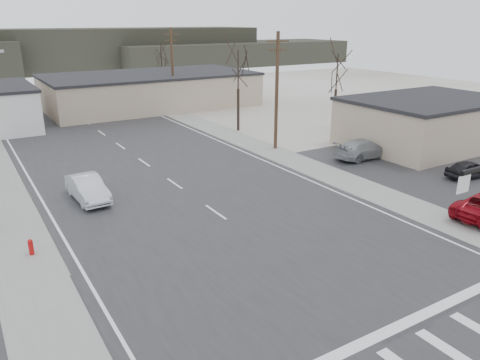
% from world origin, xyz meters
% --- Properties ---
extents(ground, '(140.00, 140.00, 0.00)m').
position_xyz_m(ground, '(0.00, 0.00, 0.00)').
color(ground, silver).
rests_on(ground, ground).
extents(main_road, '(18.00, 110.00, 0.05)m').
position_xyz_m(main_road, '(0.00, 15.00, 0.02)').
color(main_road, '#252628').
rests_on(main_road, ground).
extents(cross_road, '(90.00, 10.00, 0.04)m').
position_xyz_m(cross_road, '(0.00, 0.00, 0.02)').
color(cross_road, '#252628').
rests_on(cross_road, ground).
extents(parking_lot, '(18.00, 20.00, 0.03)m').
position_xyz_m(parking_lot, '(20.00, 6.00, 0.02)').
color(parking_lot, '#252628').
rests_on(parking_lot, ground).
extents(sidewalk_right, '(3.00, 90.00, 0.06)m').
position_xyz_m(sidewalk_right, '(10.60, 20.00, 0.03)').
color(sidewalk_right, gray).
rests_on(sidewalk_right, ground).
extents(fire_hydrant, '(0.24, 0.24, 0.87)m').
position_xyz_m(fire_hydrant, '(-10.20, 8.00, 0.45)').
color(fire_hydrant, '#A50C0C').
rests_on(fire_hydrant, ground).
extents(building_right_far, '(26.30, 14.30, 4.30)m').
position_xyz_m(building_right_far, '(10.00, 44.00, 2.15)').
color(building_right_far, tan).
rests_on(building_right_far, ground).
extents(building_lot, '(14.30, 10.30, 4.30)m').
position_xyz_m(building_lot, '(24.00, 12.00, 2.16)').
color(building_lot, tan).
rests_on(building_lot, ground).
extents(upole_right_a, '(2.20, 0.30, 10.00)m').
position_xyz_m(upole_right_a, '(11.50, 18.00, 5.22)').
color(upole_right_a, '#483121').
rests_on(upole_right_a, ground).
extents(upole_right_b, '(2.20, 0.30, 10.00)m').
position_xyz_m(upole_right_b, '(11.50, 40.00, 5.22)').
color(upole_right_b, '#483121').
rests_on(upole_right_b, ground).
extents(tree_right_mid, '(3.74, 3.74, 8.33)m').
position_xyz_m(tree_right_mid, '(12.50, 26.00, 5.93)').
color(tree_right_mid, '#2C201B').
rests_on(tree_right_mid, ground).
extents(tree_right_far, '(3.52, 3.52, 7.84)m').
position_xyz_m(tree_right_far, '(15.00, 52.00, 5.58)').
color(tree_right_far, '#2C201B').
rests_on(tree_right_far, ground).
extents(tree_lot, '(3.52, 3.52, 7.84)m').
position_xyz_m(tree_lot, '(22.00, 22.00, 5.58)').
color(tree_lot, '#2C201B').
rests_on(tree_lot, ground).
extents(hill_center, '(80.00, 18.00, 9.00)m').
position_xyz_m(hill_center, '(15.00, 96.00, 4.50)').
color(hill_center, '#333026').
rests_on(hill_center, ground).
extents(hill_right, '(60.00, 18.00, 5.50)m').
position_xyz_m(hill_right, '(50.00, 90.00, 2.75)').
color(hill_right, '#333026').
rests_on(hill_right, ground).
extents(sedan_crossing, '(1.87, 4.78, 1.55)m').
position_xyz_m(sedan_crossing, '(-5.92, 14.00, 0.82)').
color(sedan_crossing, silver).
rests_on(sedan_crossing, main_road).
extents(car_far_a, '(2.86, 5.25, 1.44)m').
position_xyz_m(car_far_a, '(4.96, 47.67, 0.77)').
color(car_far_a, black).
rests_on(car_far_a, main_road).
extents(car_far_b, '(2.57, 4.53, 1.45)m').
position_xyz_m(car_far_b, '(-1.07, 60.92, 0.77)').
color(car_far_b, black).
rests_on(car_far_b, main_road).
extents(car_parked_dark_a, '(3.84, 1.92, 1.25)m').
position_xyz_m(car_parked_dark_a, '(18.75, 4.12, 0.66)').
color(car_parked_dark_a, black).
rests_on(car_parked_dark_a, parking_lot).
extents(car_parked_dark_b, '(5.12, 2.95, 1.60)m').
position_xyz_m(car_parked_dark_b, '(21.55, 10.42, 0.83)').
color(car_parked_dark_b, black).
rests_on(car_parked_dark_b, parking_lot).
extents(car_parked_silver, '(5.40, 2.24, 1.56)m').
position_xyz_m(car_parked_silver, '(15.95, 11.70, 0.81)').
color(car_parked_silver, gray).
rests_on(car_parked_silver, parking_lot).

